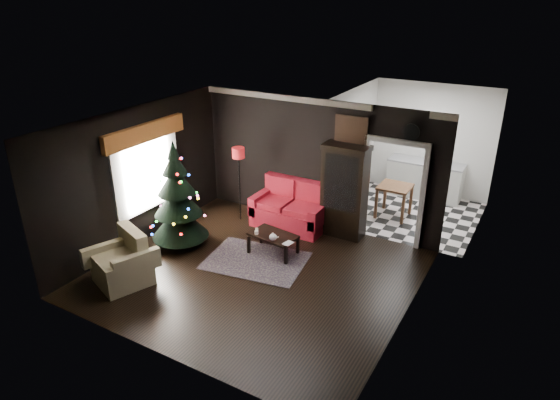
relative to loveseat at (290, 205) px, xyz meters
The scene contains 26 objects.
floor 2.15m from the loveseat, 78.96° to the right, with size 5.50×5.50×0.00m, color black.
ceiling 3.11m from the loveseat, 78.96° to the right, with size 5.50×5.50×0.00m, color white.
wall_back 1.08m from the loveseat, 48.37° to the left, with size 5.50×5.50×0.00m, color black.
wall_front 4.66m from the loveseat, 84.98° to the right, with size 5.50×5.50×0.00m, color black.
wall_left 3.25m from the loveseat, 138.90° to the right, with size 5.50×5.50×0.00m, color black.
wall_right 3.86m from the loveseat, 33.06° to the right, with size 5.50×5.50×0.00m, color black.
doorway 2.22m from the loveseat, 12.09° to the left, with size 1.10×0.10×2.10m, color silver, non-canonical shape.
left_window 3.11m from the loveseat, 141.31° to the right, with size 0.05×1.60×1.40m, color white.
valance 3.40m from the loveseat, 140.32° to the right, with size 0.12×2.10×0.35m, color brown.
kitchen_floor 2.91m from the loveseat, 42.88° to the left, with size 3.00×3.00×0.00m, color white.
kitchen_window 4.17m from the loveseat, 58.30° to the left, with size 0.70×0.06×0.70m, color white.
rug 1.73m from the loveseat, 84.68° to the right, with size 1.87×1.36×0.01m, color #48373F.
loveseat is the anchor object (origin of this frame).
curio_cabinet 1.25m from the loveseat, 10.83° to the left, with size 0.90×0.45×1.90m, color black, non-canonical shape.
floor_lamp 1.23m from the loveseat, 167.45° to the right, with size 0.30×0.30×1.75m, color black, non-canonical shape.
christmas_tree 2.47m from the loveseat, 129.91° to the right, with size 1.14×1.14×2.18m, color black, non-canonical shape.
armchair 3.77m from the loveseat, 113.45° to the right, with size 0.90×0.90×0.92m, color beige, non-canonical shape.
coffee_table 1.30m from the loveseat, 76.66° to the right, with size 0.92×0.55×0.41m, color black, non-canonical shape.
teapot 1.51m from the loveseat, 73.92° to the right, with size 0.17×0.17×0.16m, color white, non-canonical shape.
cup_a 1.26m from the loveseat, 93.39° to the right, with size 0.06×0.06×0.05m, color white.
cup_b 1.38m from the loveseat, 89.93° to the right, with size 0.08×0.08×0.07m, color white.
book 1.55m from the loveseat, 64.86° to the right, with size 0.15×0.02×0.20m, color #9D845F.
wall_clock 3.04m from the loveseat, ahead, with size 0.32×0.32×0.06m, color silver.
painting 2.13m from the loveseat, 19.40° to the left, with size 0.62×0.05×0.52m, color #A2693F.
kitchen_counter 3.79m from the loveseat, 56.31° to the left, with size 1.80×0.60×0.90m, color silver.
kitchen_table 2.45m from the loveseat, 42.51° to the left, with size 0.70×0.70×0.75m, color brown, non-canonical shape.
Camera 1 is at (4.24, -6.48, 4.85)m, focal length 31.32 mm.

